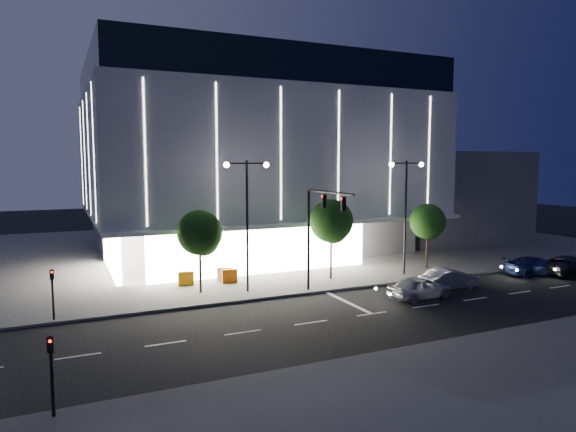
% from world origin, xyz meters
% --- Properties ---
extents(ground, '(160.00, 160.00, 0.00)m').
position_xyz_m(ground, '(0.00, 0.00, 0.00)').
color(ground, black).
rests_on(ground, ground).
extents(sidewalk_museum, '(70.00, 40.00, 0.15)m').
position_xyz_m(sidewalk_museum, '(5.00, 24.00, 0.07)').
color(sidewalk_museum, '#474747').
rests_on(sidewalk_museum, ground).
extents(sidewalk_near, '(70.00, 10.00, 0.15)m').
position_xyz_m(sidewalk_near, '(5.00, -12.00, 0.07)').
color(sidewalk_near, '#474747').
rests_on(sidewalk_near, ground).
extents(museum, '(30.00, 25.80, 18.00)m').
position_xyz_m(museum, '(2.98, 22.31, 9.27)').
color(museum, '#4C4C51').
rests_on(museum, ground).
extents(annex_building, '(16.00, 20.00, 10.00)m').
position_xyz_m(annex_building, '(26.00, 24.00, 5.00)').
color(annex_building, '#4C4C51').
rests_on(annex_building, ground).
extents(traffic_mast, '(0.33, 5.89, 7.07)m').
position_xyz_m(traffic_mast, '(1.00, 3.34, 5.03)').
color(traffic_mast, black).
rests_on(traffic_mast, ground).
extents(street_lamp_west, '(3.16, 0.36, 9.00)m').
position_xyz_m(street_lamp_west, '(-3.00, 6.00, 5.96)').
color(street_lamp_west, black).
rests_on(street_lamp_west, ground).
extents(street_lamp_east, '(3.16, 0.36, 9.00)m').
position_xyz_m(street_lamp_east, '(10.00, 6.00, 5.96)').
color(street_lamp_east, black).
rests_on(street_lamp_east, ground).
extents(ped_signal_far, '(0.22, 0.24, 3.00)m').
position_xyz_m(ped_signal_far, '(-15.00, 4.50, 1.89)').
color(ped_signal_far, black).
rests_on(ped_signal_far, ground).
extents(ped_signal_near, '(0.22, 0.24, 3.00)m').
position_xyz_m(ped_signal_near, '(-15.00, -7.50, 1.89)').
color(ped_signal_near, black).
rests_on(ped_signal_near, ground).
extents(tree_left, '(3.02, 3.02, 5.72)m').
position_xyz_m(tree_left, '(-5.97, 7.02, 4.03)').
color(tree_left, black).
rests_on(tree_left, ground).
extents(tree_mid, '(3.25, 3.25, 6.15)m').
position_xyz_m(tree_mid, '(4.03, 7.02, 4.33)').
color(tree_mid, black).
rests_on(tree_mid, ground).
extents(tree_right, '(2.91, 2.91, 5.51)m').
position_xyz_m(tree_right, '(13.03, 7.02, 3.88)').
color(tree_right, black).
rests_on(tree_right, ground).
extents(car_lead, '(4.57, 2.12, 1.52)m').
position_xyz_m(car_lead, '(6.71, 0.02, 0.76)').
color(car_lead, '#A3A4AA').
rests_on(car_lead, ground).
extents(car_second, '(4.51, 1.73, 1.47)m').
position_xyz_m(car_second, '(10.29, 1.20, 0.73)').
color(car_second, '#A2A3A9').
rests_on(car_second, ground).
extents(car_third, '(5.23, 2.65, 1.45)m').
position_xyz_m(car_third, '(19.57, 1.98, 0.73)').
color(car_third, '#131D48').
rests_on(car_third, ground).
extents(car_fourth, '(5.41, 2.53, 1.50)m').
position_xyz_m(car_fourth, '(22.40, 0.92, 0.75)').
color(car_fourth, '#2A2A2F').
rests_on(car_fourth, ground).
extents(barrier_a, '(1.13, 0.42, 1.00)m').
position_xyz_m(barrier_a, '(-6.44, 9.33, 0.65)').
color(barrier_a, orange).
rests_on(barrier_a, sidewalk_museum).
extents(barrier_b, '(1.11, 0.68, 1.00)m').
position_xyz_m(barrier_b, '(-3.53, 9.52, 0.65)').
color(barrier_b, '#BABABA').
rests_on(barrier_b, sidewalk_museum).
extents(barrier_c, '(1.12, 0.38, 1.00)m').
position_xyz_m(barrier_c, '(-3.37, 8.80, 0.65)').
color(barrier_c, '#E15E0C').
rests_on(barrier_c, sidewalk_museum).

